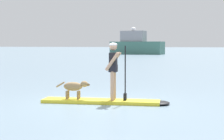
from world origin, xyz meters
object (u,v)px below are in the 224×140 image
(dog, at_px, (75,87))
(moored_boat_port, at_px, (136,45))
(person_paddler, at_px, (114,67))
(paddleboard, at_px, (108,101))

(dog, relative_size, moored_boat_port, 0.11)
(dog, bearing_deg, person_paddler, 10.08)
(person_paddler, xyz_separation_m, dog, (-1.15, -0.20, -0.61))
(paddleboard, distance_m, dog, 1.09)
(person_paddler, relative_size, moored_boat_port, 0.18)
(dog, bearing_deg, paddleboard, 10.08)
(paddleboard, bearing_deg, person_paddler, 10.08)
(person_paddler, xyz_separation_m, moored_boat_port, (-13.19, 50.12, 0.48))
(dog, distance_m, moored_boat_port, 51.75)
(person_paddler, distance_m, moored_boat_port, 51.82)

